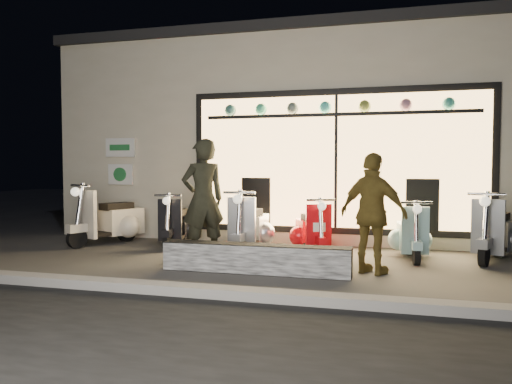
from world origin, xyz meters
TOP-DOWN VIEW (x-y plane):
  - ground at (0.00, 0.00)m, footprint 40.00×40.00m
  - kerb at (0.00, -2.00)m, footprint 40.00×0.25m
  - shop_building at (0.00, 4.98)m, footprint 10.20×6.23m
  - graffiti_barrier at (-0.02, -0.65)m, footprint 2.62×0.28m
  - scooter_silver at (-0.56, 1.02)m, footprint 0.46×1.43m
  - scooter_red at (0.48, 1.13)m, footprint 0.73×1.27m
  - scooter_black at (-2.08, 1.36)m, footprint 0.56×1.32m
  - scooter_cream at (-3.31, 1.22)m, footprint 0.89×1.50m
  - scooter_blue at (2.09, 1.14)m, footprint 0.47×1.27m
  - scooter_grey at (3.38, 1.33)m, footprint 0.82×1.43m
  - man at (-1.09, 0.15)m, footprint 0.82×0.79m
  - woman at (1.54, -0.29)m, footprint 1.05×0.79m

SIDE VIEW (x-z plane):
  - ground at x=0.00m, z-range 0.00..0.00m
  - kerb at x=0.00m, z-range 0.00..0.12m
  - graffiti_barrier at x=-0.02m, z-range 0.00..0.40m
  - scooter_blue at x=2.09m, z-range -0.09..0.82m
  - scooter_red at x=0.48m, z-range -0.09..0.83m
  - scooter_black at x=-2.08m, z-range -0.09..0.85m
  - scooter_silver at x=-0.56m, z-range -0.10..0.93m
  - scooter_grey at x=3.38m, z-range -0.10..0.93m
  - scooter_cream at x=-3.31m, z-range -0.11..0.99m
  - woman at x=1.54m, z-range 0.00..1.65m
  - man at x=-1.09m, z-range 0.00..1.90m
  - shop_building at x=0.00m, z-range 0.00..4.20m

